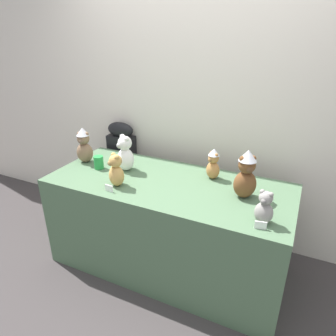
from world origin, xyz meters
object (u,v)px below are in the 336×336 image
at_px(display_table, 168,225).
at_px(teddy_bear_mocha, 84,146).
at_px(teddy_bear_honey, 116,171).
at_px(party_cup_green, 99,162).
at_px(teddy_bear_ash, 264,208).
at_px(instrument_case, 123,170).
at_px(teddy_bear_snow, 125,154).
at_px(teddy_bear_chestnut, 246,175).
at_px(teddy_bear_caramel, 213,164).

bearing_deg(display_table, teddy_bear_mocha, 176.61).
relative_size(teddy_bear_honey, party_cup_green, 2.32).
bearing_deg(display_table, teddy_bear_honey, -147.14).
bearing_deg(teddy_bear_ash, party_cup_green, -179.17).
bearing_deg(instrument_case, teddy_bear_honey, -60.85).
bearing_deg(party_cup_green, teddy_bear_mocha, 161.53).
xyz_separation_m(instrument_case, teddy_bear_snow, (0.36, -0.48, 0.41)).
bearing_deg(teddy_bear_snow, instrument_case, 156.23).
bearing_deg(teddy_bear_chestnut, teddy_bear_honey, 160.97).
bearing_deg(teddy_bear_chestnut, teddy_bear_caramel, 113.10).
bearing_deg(teddy_bear_ash, teddy_bear_caramel, 145.57).
xyz_separation_m(teddy_bear_honey, teddy_bear_chestnut, (0.90, 0.23, 0.05)).
distance_m(display_table, teddy_bear_honey, 0.65).
distance_m(teddy_bear_chestnut, party_cup_green, 1.22).
height_order(teddy_bear_honey, party_cup_green, teddy_bear_honey).
height_order(display_table, teddy_bear_caramel, teddy_bear_caramel).
bearing_deg(teddy_bear_caramel, teddy_bear_honey, -114.67).
bearing_deg(teddy_bear_mocha, instrument_case, 64.98).
distance_m(teddy_bear_ash, party_cup_green, 1.41).
height_order(teddy_bear_chestnut, party_cup_green, teddy_bear_chestnut).
bearing_deg(teddy_bear_ash, display_table, 172.21).
xyz_separation_m(teddy_bear_honey, teddy_bear_ash, (1.08, -0.03, -0.02)).
relative_size(display_table, teddy_bear_caramel, 7.56).
xyz_separation_m(teddy_bear_honey, teddy_bear_caramel, (0.61, 0.42, 0.00)).
distance_m(display_table, party_cup_green, 0.78).
relative_size(display_table, teddy_bear_snow, 6.20).
height_order(display_table, teddy_bear_honey, teddy_bear_honey).
relative_size(instrument_case, teddy_bear_honey, 4.07).
height_order(instrument_case, teddy_bear_ash, instrument_case).
bearing_deg(party_cup_green, teddy_bear_caramel, 13.97).
bearing_deg(display_table, teddy_bear_snow, 172.10).
distance_m(teddy_bear_chestnut, teddy_bear_ash, 0.33).
bearing_deg(display_table, teddy_bear_caramel, 36.75).
bearing_deg(instrument_case, teddy_bear_chestnut, -22.63).
relative_size(display_table, party_cup_green, 17.09).
bearing_deg(party_cup_green, teddy_bear_honey, -32.02).
height_order(teddy_bear_honey, teddy_bear_ash, teddy_bear_honey).
xyz_separation_m(instrument_case, teddy_bear_chestnut, (1.35, -0.51, 0.44)).
distance_m(instrument_case, teddy_bear_caramel, 1.17).
relative_size(teddy_bear_chestnut, teddy_bear_ash, 1.60).
relative_size(teddy_bear_chestnut, party_cup_green, 3.19).
height_order(display_table, party_cup_green, party_cup_green).
bearing_deg(party_cup_green, teddy_bear_chestnut, 1.86).
distance_m(instrument_case, teddy_bear_chestnut, 1.51).
bearing_deg(instrument_case, teddy_bear_mocha, -98.62).
distance_m(display_table, teddy_bear_caramel, 0.63).
xyz_separation_m(display_table, teddy_bear_caramel, (0.29, 0.21, 0.52)).
height_order(instrument_case, teddy_bear_snow, teddy_bear_snow).
xyz_separation_m(display_table, teddy_bear_ash, (0.75, -0.24, 0.50)).
bearing_deg(party_cup_green, instrument_case, 104.02).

